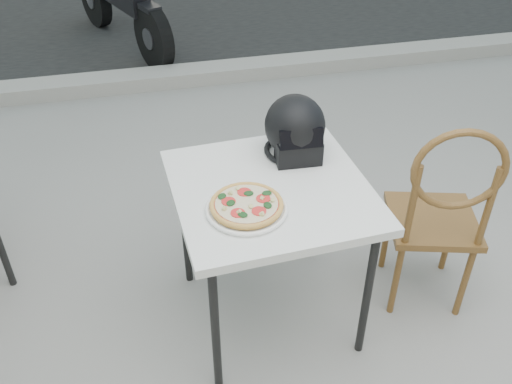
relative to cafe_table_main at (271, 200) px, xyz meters
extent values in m
plane|color=gray|center=(0.27, -0.29, -0.71)|extent=(80.00, 80.00, 0.00)
cube|color=gray|center=(0.27, 2.71, -0.65)|extent=(30.00, 0.25, 0.12)
cube|color=white|center=(0.00, 0.00, 0.05)|extent=(0.86, 0.86, 0.04)
cylinder|color=black|center=(-0.32, -0.36, -0.34)|extent=(0.04, 0.04, 0.74)
cylinder|color=black|center=(0.36, -0.32, -0.34)|extent=(0.04, 0.04, 0.74)
cylinder|color=black|center=(-0.36, 0.32, -0.34)|extent=(0.04, 0.04, 0.74)
cylinder|color=black|center=(0.32, 0.36, -0.34)|extent=(0.04, 0.04, 0.74)
cylinder|color=white|center=(-0.14, -0.14, 0.08)|extent=(0.41, 0.41, 0.01)
torus|color=white|center=(-0.14, -0.14, 0.08)|extent=(0.43, 0.43, 0.02)
cylinder|color=#DCA650|center=(-0.14, -0.14, 0.10)|extent=(0.29, 0.29, 0.01)
torus|color=#DCA650|center=(-0.14, -0.14, 0.10)|extent=(0.30, 0.30, 0.02)
cylinder|color=red|center=(-0.14, -0.14, 0.10)|extent=(0.26, 0.26, 0.00)
cylinder|color=beige|center=(-0.14, -0.14, 0.11)|extent=(0.25, 0.25, 0.00)
cylinder|color=red|center=(-0.07, -0.13, 0.11)|extent=(0.06, 0.06, 0.00)
cylinder|color=red|center=(-0.13, -0.07, 0.11)|extent=(0.06, 0.06, 0.00)
cylinder|color=red|center=(-0.20, -0.11, 0.11)|extent=(0.06, 0.06, 0.00)
cylinder|color=red|center=(-0.18, -0.19, 0.11)|extent=(0.06, 0.06, 0.00)
cylinder|color=red|center=(-0.10, -0.20, 0.11)|extent=(0.06, 0.06, 0.00)
ellipsoid|color=#163C18|center=(-0.12, -0.08, 0.11)|extent=(0.04, 0.03, 0.01)
ellipsoid|color=#163C18|center=(-0.20, -0.13, 0.11)|extent=(0.05, 0.05, 0.01)
ellipsoid|color=#163C18|center=(-0.06, -0.17, 0.11)|extent=(0.04, 0.04, 0.01)
ellipsoid|color=#163C18|center=(-0.17, -0.21, 0.11)|extent=(0.05, 0.05, 0.01)
ellipsoid|color=#163C18|center=(-0.04, -0.10, 0.11)|extent=(0.05, 0.04, 0.01)
ellipsoid|color=#163C18|center=(-0.22, -0.08, 0.11)|extent=(0.05, 0.05, 0.01)
cylinder|color=#D1CE80|center=(-0.13, -0.17, 0.12)|extent=(0.02, 0.02, 0.02)
cylinder|color=#D1CE80|center=(-0.19, -0.07, 0.12)|extent=(0.03, 0.02, 0.02)
cylinder|color=#D1CE80|center=(-0.07, -0.13, 0.12)|extent=(0.03, 0.03, 0.02)
cylinder|color=#D1CE80|center=(-0.15, -0.04, 0.12)|extent=(0.02, 0.02, 0.02)
cylinder|color=#D1CE80|center=(-0.10, -0.23, 0.12)|extent=(0.03, 0.02, 0.02)
cylinder|color=#D1CE80|center=(-0.23, -0.16, 0.12)|extent=(0.03, 0.03, 0.02)
cylinder|color=#D1CE80|center=(-0.03, -0.15, 0.12)|extent=(0.02, 0.02, 0.02)
cylinder|color=#D1CE80|center=(-0.18, -0.19, 0.12)|extent=(0.03, 0.02, 0.02)
ellipsoid|color=black|center=(0.17, 0.24, 0.21)|extent=(0.29, 0.30, 0.28)
cube|color=black|center=(0.16, 0.15, 0.13)|extent=(0.21, 0.11, 0.11)
torus|color=black|center=(0.17, 0.24, 0.08)|extent=(0.29, 0.29, 0.02)
cube|color=black|center=(0.16, 0.11, 0.22)|extent=(0.19, 0.05, 0.09)
cube|color=brown|center=(0.80, -0.02, -0.25)|extent=(0.50, 0.50, 0.04)
cylinder|color=brown|center=(1.00, 0.09, -0.48)|extent=(0.04, 0.04, 0.45)
cylinder|color=brown|center=(0.68, 0.18, -0.48)|extent=(0.04, 0.04, 0.45)
cylinder|color=brown|center=(0.91, -0.22, -0.48)|extent=(0.04, 0.04, 0.45)
cylinder|color=brown|center=(0.60, -0.13, -0.48)|extent=(0.04, 0.04, 0.45)
cylinder|color=brown|center=(0.91, -0.23, -0.03)|extent=(0.04, 0.04, 0.43)
cylinder|color=brown|center=(0.59, -0.14, -0.03)|extent=(0.04, 0.04, 0.43)
torus|color=brown|center=(0.75, -0.19, 0.16)|extent=(0.39, 0.14, 0.40)
cylinder|color=black|center=(-0.28, 3.06, -0.42)|extent=(0.32, 0.56, 0.56)
cylinder|color=gray|center=(-0.28, 3.06, -0.42)|extent=(0.19, 0.22, 0.19)
cube|color=black|center=(-0.29, 3.08, -0.16)|extent=(0.20, 0.24, 0.05)
camera|label=1|loc=(-0.50, -1.88, 1.48)|focal=40.00mm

